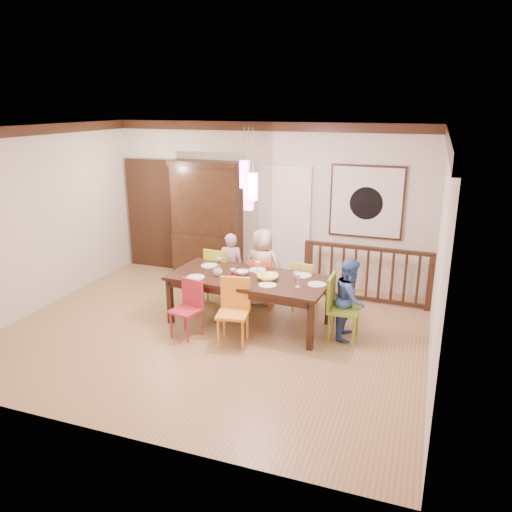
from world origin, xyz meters
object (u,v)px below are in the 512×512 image
(person_far_left, at_px, (231,267))
(person_end_right, at_px, (350,299))
(balustrade, at_px, (367,273))
(person_far_mid, at_px, (263,267))
(dining_table, at_px, (249,281))
(chair_far_left, at_px, (221,270))
(china_hutch, at_px, (207,220))
(chair_end_right, at_px, (344,304))

(person_far_left, height_order, person_end_right, person_far_left)
(balustrade, distance_m, person_far_mid, 1.76)
(dining_table, distance_m, person_end_right, 1.50)
(chair_far_left, relative_size, person_far_left, 0.79)
(china_hutch, height_order, person_far_mid, china_hutch)
(dining_table, relative_size, chair_far_left, 2.62)
(balustrade, bearing_deg, person_far_mid, -155.16)
(balustrade, relative_size, person_end_right, 1.85)
(chair_far_left, xyz_separation_m, person_far_mid, (0.71, 0.07, 0.11))
(china_hutch, bearing_deg, person_far_mid, -35.17)
(china_hutch, relative_size, person_end_right, 1.90)
(person_end_right, bearing_deg, balustrade, -2.07)
(chair_end_right, xyz_separation_m, person_end_right, (0.06, 0.13, 0.04))
(chair_far_left, xyz_separation_m, china_hutch, (-0.75, 1.10, 0.57))
(china_hutch, distance_m, person_end_right, 3.54)
(dining_table, distance_m, person_far_left, 1.01)
(balustrade, bearing_deg, chair_end_right, -92.20)
(dining_table, height_order, person_end_right, person_end_right)
(chair_end_right, distance_m, person_far_left, 2.24)
(dining_table, bearing_deg, chair_far_left, 140.63)
(dining_table, height_order, balustrade, balustrade)
(chair_end_right, bearing_deg, person_far_mid, 59.83)
(chair_far_left, bearing_deg, person_far_left, -151.90)
(chair_far_left, height_order, person_end_right, person_end_right)
(chair_end_right, xyz_separation_m, person_far_left, (-2.06, 0.87, 0.05))
(china_hutch, xyz_separation_m, person_far_left, (0.90, -1.03, -0.52))
(person_far_mid, bearing_deg, dining_table, 98.85)
(chair_end_right, bearing_deg, china_hutch, 57.36)
(china_hutch, bearing_deg, chair_end_right, -32.77)
(china_hutch, height_order, person_far_left, china_hutch)
(person_far_mid, bearing_deg, china_hutch, -30.61)
(balustrade, xyz_separation_m, person_far_left, (-2.17, -0.69, 0.08))
(chair_far_left, bearing_deg, china_hutch, -51.42)
(person_far_left, bearing_deg, chair_far_left, 8.59)
(dining_table, height_order, china_hutch, china_hutch)
(china_hutch, distance_m, person_far_left, 1.47)
(chair_far_left, distance_m, china_hutch, 1.45)
(chair_end_right, bearing_deg, dining_table, 86.98)
(china_hutch, height_order, balustrade, china_hutch)
(dining_table, xyz_separation_m, chair_far_left, (-0.77, 0.73, -0.14))
(dining_table, height_order, person_far_left, person_far_left)
(person_far_mid, xyz_separation_m, person_end_right, (1.56, -0.75, -0.06))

